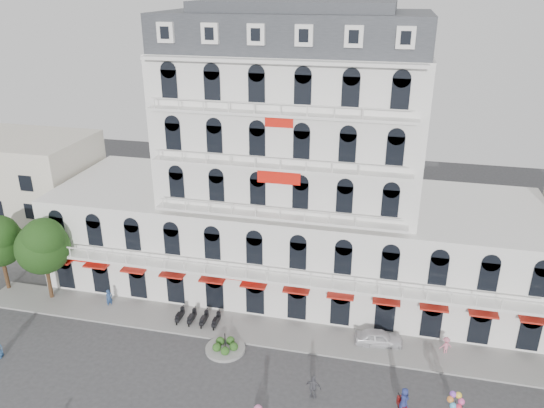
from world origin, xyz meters
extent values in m
cube|color=gray|center=(0.00, 9.00, 0.08)|extent=(53.00, 4.00, 0.16)
cube|color=silver|center=(0.00, 18.00, 4.50)|extent=(45.00, 14.00, 9.00)
cube|color=silver|center=(0.00, 18.00, 15.50)|extent=(22.00, 12.00, 13.00)
cube|color=#2D3035|center=(0.00, 18.00, 23.50)|extent=(21.56, 11.76, 3.00)
cube|color=#2D3035|center=(0.00, 18.00, 25.40)|extent=(15.84, 8.64, 0.80)
cube|color=#B52216|center=(0.00, 10.50, 3.50)|extent=(40.50, 1.00, 0.15)
cube|color=#B7140B|center=(0.00, 11.88, 13.00)|extent=(3.50, 0.10, 1.40)
cube|color=beige|center=(-30.00, 20.00, 6.00)|extent=(14.00, 10.00, 12.00)
cylinder|color=gray|center=(-3.00, 6.00, 0.12)|extent=(3.20, 3.20, 0.24)
cylinder|color=black|center=(-3.00, 6.00, 0.90)|extent=(0.08, 0.08, 1.40)
sphere|color=#284D19|center=(-2.30, 6.00, 0.45)|extent=(0.70, 0.70, 0.70)
sphere|color=#284D19|center=(-2.78, 6.66, 0.45)|extent=(0.70, 0.70, 0.70)
sphere|color=#284D19|center=(-3.56, 6.42, 0.45)|extent=(0.70, 0.70, 0.70)
sphere|color=#284D19|center=(-3.57, 5.60, 0.45)|extent=(0.70, 0.70, 0.70)
sphere|color=#284D19|center=(-2.80, 5.33, 0.45)|extent=(0.70, 0.70, 0.70)
cylinder|color=#382314|center=(-26.00, 10.00, 1.76)|extent=(0.36, 0.36, 3.52)
cylinder|color=#382314|center=(-21.00, 9.50, 1.87)|extent=(0.36, 0.36, 3.74)
sphere|color=black|center=(-21.00, 9.50, 5.27)|extent=(4.76, 4.76, 4.76)
sphere|color=black|center=(-20.50, 9.20, 6.38)|extent=(3.74, 3.74, 3.74)
sphere|color=black|center=(-21.40, 9.80, 5.95)|extent=(3.40, 3.40, 3.40)
imported|color=silver|center=(8.85, 9.50, 0.66)|extent=(4.04, 2.07, 1.32)
torus|color=black|center=(10.61, 2.66, 0.28)|extent=(0.34, 0.60, 0.60)
imported|color=navy|center=(10.82, 2.15, 1.34)|extent=(0.86, 1.02, 1.78)
imported|color=#56565D|center=(4.64, 2.41, 0.94)|extent=(1.14, 0.58, 1.87)
imported|color=#D8728A|center=(14.04, 9.50, 0.77)|extent=(1.14, 0.90, 1.54)
imported|color=navy|center=(-15.05, 9.50, 0.87)|extent=(0.71, 0.75, 1.73)
sphere|color=#E54C99|center=(14.38, 2.08, 2.00)|extent=(0.44, 0.44, 0.44)
sphere|color=yellow|center=(14.21, 2.38, 2.21)|extent=(0.44, 0.44, 0.44)
sphere|color=#994CD8|center=(13.86, 2.38, 2.23)|extent=(0.44, 0.44, 0.44)
sphere|color=orange|center=(13.68, 2.07, 2.04)|extent=(0.44, 0.44, 0.44)
sphere|color=#4CB2E5|center=(13.86, 1.77, 1.81)|extent=(0.44, 0.44, 0.44)
sphere|color=#D8334C|center=(14.21, 1.78, 1.76)|extent=(0.44, 0.44, 0.44)
camera|label=1|loc=(8.49, -26.76, 27.11)|focal=35.00mm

